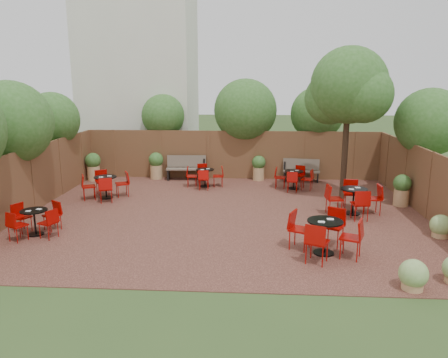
{
  "coord_description": "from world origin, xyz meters",
  "views": [
    {
      "loc": [
        0.76,
        -12.61,
        3.99
      ],
      "look_at": [
        -0.07,
        0.5,
        1.0
      ],
      "focal_mm": 34.63,
      "sensor_mm": 36.0,
      "label": 1
    }
  ],
  "objects": [
    {
      "name": "neighbour_building",
      "position": [
        -4.5,
        8.0,
        4.0
      ],
      "size": [
        5.0,
        4.0,
        8.0
      ],
      "primitive_type": "cube",
      "color": "silver",
      "rests_on": "ground"
    },
    {
      "name": "overhang_foliage",
      "position": [
        -2.12,
        2.15,
        2.73
      ],
      "size": [
        15.77,
        10.77,
        2.72
      ],
      "color": "#2D5B1D",
      "rests_on": "ground"
    },
    {
      "name": "low_shrubs",
      "position": [
        4.83,
        -3.51,
        0.3
      ],
      "size": [
        2.32,
        3.56,
        0.61
      ],
      "color": "tan",
      "rests_on": "courtyard_paving"
    },
    {
      "name": "courtyard_paving",
      "position": [
        0.0,
        0.0,
        0.01
      ],
      "size": [
        12.0,
        10.0,
        0.02
      ],
      "primitive_type": "cube",
      "color": "#371E16",
      "rests_on": "ground"
    },
    {
      "name": "fence_right",
      "position": [
        6.0,
        0.0,
        1.0
      ],
      "size": [
        0.08,
        10.0,
        2.0
      ],
      "primitive_type": "cube",
      "color": "brown",
      "rests_on": "ground"
    },
    {
      "name": "ground",
      "position": [
        0.0,
        0.0,
        0.0
      ],
      "size": [
        80.0,
        80.0,
        0.0
      ],
      "primitive_type": "plane",
      "color": "#354F23",
      "rests_on": "ground"
    },
    {
      "name": "fence_back",
      "position": [
        0.0,
        5.0,
        1.0
      ],
      "size": [
        12.0,
        0.08,
        2.0
      ],
      "primitive_type": "cube",
      "color": "brown",
      "rests_on": "ground"
    },
    {
      "name": "park_bench_right",
      "position": [
        2.8,
        4.62,
        0.48
      ],
      "size": [
        1.5,
        0.66,
        0.9
      ],
      "rotation": [
        0.0,
        0.0,
        -0.14
      ],
      "color": "brown",
      "rests_on": "courtyard_paving"
    },
    {
      "name": "courtyard_tree",
      "position": [
        3.92,
        2.03,
        3.69
      ],
      "size": [
        2.7,
        2.6,
        5.09
      ],
      "rotation": [
        0.0,
        0.0,
        -0.04
      ],
      "color": "black",
      "rests_on": "courtyard_paving"
    },
    {
      "name": "fence_left",
      "position": [
        -6.0,
        0.0,
        1.0
      ],
      "size": [
        0.08,
        10.0,
        2.0
      ],
      "primitive_type": "cube",
      "color": "brown",
      "rests_on": "ground"
    },
    {
      "name": "park_bench_left",
      "position": [
        -1.89,
        4.63,
        0.53
      ],
      "size": [
        1.62,
        0.59,
        0.99
      ],
      "rotation": [
        0.0,
        0.0,
        0.05
      ],
      "color": "brown",
      "rests_on": "courtyard_paving"
    },
    {
      "name": "planters",
      "position": [
        -1.01,
        3.8,
        0.6
      ],
      "size": [
        11.89,
        4.01,
        1.13
      ],
      "color": "tan",
      "rests_on": "courtyard_paving"
    },
    {
      "name": "bistro_tables",
      "position": [
        0.17,
        0.29,
        0.46
      ],
      "size": [
        10.3,
        7.97,
        0.94
      ],
      "color": "black",
      "rests_on": "courtyard_paving"
    }
  ]
}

